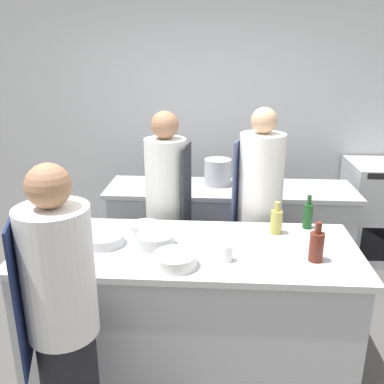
{
  "coord_description": "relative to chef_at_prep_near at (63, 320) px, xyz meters",
  "views": [
    {
      "loc": [
        0.18,
        -2.47,
        2.11
      ],
      "look_at": [
        0.0,
        0.35,
        1.15
      ],
      "focal_mm": 40.0,
      "sensor_mm": 36.0,
      "label": 1
    }
  ],
  "objects": [
    {
      "name": "bowl_mixing_large",
      "position": [
        0.26,
        0.93,
        0.11
      ],
      "size": [
        0.2,
        0.2,
        0.05
      ],
      "color": "#B7BABC",
      "rests_on": "prep_counter"
    },
    {
      "name": "bottle_olive_oil",
      "position": [
        1.35,
        0.56,
        0.18
      ],
      "size": [
        0.09,
        0.09,
        0.25
      ],
      "color": "#5B2319",
      "rests_on": "prep_counter"
    },
    {
      "name": "chef_at_stove",
      "position": [
        0.36,
        1.39,
        0.03
      ],
      "size": [
        0.35,
        0.34,
        1.66
      ],
      "rotation": [
        0.0,
        0.0,
        -1.71
      ],
      "color": "black",
      "rests_on": "ground_plane"
    },
    {
      "name": "cutting_board",
      "position": [
        0.83,
        0.8,
        0.09
      ],
      "size": [
        0.44,
        0.25,
        0.01
      ],
      "color": "white",
      "rests_on": "prep_counter"
    },
    {
      "name": "bottle_wine",
      "position": [
        1.4,
        1.05,
        0.18
      ],
      "size": [
        0.06,
        0.06,
        0.24
      ],
      "color": "#19471E",
      "rests_on": "prep_counter"
    },
    {
      "name": "wall_back",
      "position": [
        0.58,
        2.83,
        0.59
      ],
      "size": [
        8.0,
        0.06,
        2.8
      ],
      "color": "silver",
      "rests_on": "ground_plane"
    },
    {
      "name": "stockpot",
      "position": [
        0.76,
        2.02,
        0.21
      ],
      "size": [
        0.25,
        0.25,
        0.24
      ],
      "color": "#A8AAAF",
      "rests_on": "pass_counter"
    },
    {
      "name": "bowl_ceramic_blue",
      "position": [
        0.04,
        0.7,
        0.12
      ],
      "size": [
        0.26,
        0.26,
        0.06
      ],
      "color": "#B7BABC",
      "rests_on": "prep_counter"
    },
    {
      "name": "pass_counter",
      "position": [
        0.87,
        1.94,
        -0.36
      ],
      "size": [
        2.25,
        0.62,
        0.9
      ],
      "color": "#A8AAAF",
      "rests_on": "ground_plane"
    },
    {
      "name": "ground_plane",
      "position": [
        0.58,
        0.7,
        -0.81
      ],
      "size": [
        16.0,
        16.0,
        0.0
      ],
      "primitive_type": "plane",
      "color": "#4C4947"
    },
    {
      "name": "bottle_vinegar",
      "position": [
        1.16,
        0.95,
        0.18
      ],
      "size": [
        0.08,
        0.08,
        0.23
      ],
      "color": "#B2A84C",
      "rests_on": "prep_counter"
    },
    {
      "name": "chef_at_pass_far",
      "position": [
        1.09,
        1.39,
        0.04
      ],
      "size": [
        0.39,
        0.38,
        1.7
      ],
      "rotation": [
        0.0,
        0.0,
        1.28
      ],
      "color": "black",
      "rests_on": "ground_plane"
    },
    {
      "name": "cup",
      "position": [
        0.82,
        0.52,
        0.14
      ],
      "size": [
        0.07,
        0.07,
        0.1
      ],
      "color": "white",
      "rests_on": "prep_counter"
    },
    {
      "name": "prep_counter",
      "position": [
        0.58,
        0.7,
        -0.36
      ],
      "size": [
        2.17,
        0.86,
        0.9
      ],
      "color": "#A8AAAF",
      "rests_on": "ground_plane"
    },
    {
      "name": "bowl_wooden_salad",
      "position": [
        0.37,
        0.7,
        0.13
      ],
      "size": [
        0.24,
        0.24,
        0.08
      ],
      "color": "#B7BABC",
      "rests_on": "prep_counter"
    },
    {
      "name": "chef_at_prep_near",
      "position": [
        0.0,
        0.0,
        0.0
      ],
      "size": [
        0.4,
        0.39,
        1.62
      ],
      "rotation": [
        0.0,
        0.0,
        1.87
      ],
      "color": "black",
      "rests_on": "ground_plane"
    },
    {
      "name": "bowl_prep_small",
      "position": [
        0.52,
        0.44,
        0.12
      ],
      "size": [
        0.26,
        0.26,
        0.08
      ],
      "color": "white",
      "rests_on": "prep_counter"
    }
  ]
}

